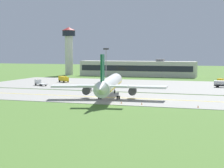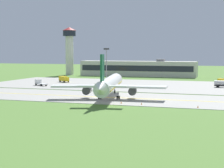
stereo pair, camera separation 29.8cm
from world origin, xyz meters
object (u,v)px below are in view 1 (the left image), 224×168
at_px(service_truck_catering, 223,82).
at_px(control_tower, 69,46).
at_px(apron_light_mast, 106,61).
at_px(service_truck_baggage, 223,84).
at_px(service_truck_fuel, 40,83).
at_px(airplane_lead, 110,84).
at_px(service_truck_pushback, 64,79).

bearing_deg(service_truck_catering, control_tower, 156.06).
bearing_deg(apron_light_mast, control_tower, 131.98).
bearing_deg(service_truck_baggage, service_truck_fuel, -168.67).
height_order(airplane_lead, service_truck_baggage, airplane_lead).
bearing_deg(service_truck_catering, service_truck_baggage, -88.45).
bearing_deg(service_truck_fuel, airplane_lead, -37.48).
bearing_deg(service_truck_catering, service_truck_pushback, -171.25).
height_order(airplane_lead, service_truck_catering, airplane_lead).
distance_m(airplane_lead, service_truck_pushback, 59.90).
height_order(airplane_lead, service_truck_pushback, airplane_lead).
height_order(control_tower, apron_light_mast, control_tower).
bearing_deg(service_truck_catering, airplane_lead, -116.64).
distance_m(airplane_lead, service_truck_catering, 64.09).
relative_size(service_truck_catering, apron_light_mast, 0.44).
height_order(service_truck_catering, apron_light_mast, apron_light_mast).
distance_m(service_truck_fuel, service_truck_pushback, 17.45).
bearing_deg(service_truck_pushback, service_truck_baggage, -3.22).
relative_size(service_truck_pushback, control_tower, 0.22).
xyz_separation_m(service_truck_baggage, service_truck_fuel, (-67.96, -13.62, -0.35)).
xyz_separation_m(service_truck_fuel, service_truck_catering, (67.58, 27.43, 0.00)).
bearing_deg(service_truck_catering, service_truck_fuel, -157.91).
xyz_separation_m(airplane_lead, apron_light_mast, (-20.16, 54.79, 5.19)).
height_order(service_truck_pushback, control_tower, control_tower).
height_order(service_truck_catering, control_tower, control_tower).
xyz_separation_m(service_truck_catering, service_truck_pushback, (-65.59, -10.09, 0.35)).
bearing_deg(service_truck_pushback, airplane_lead, -51.96).
bearing_deg(control_tower, apron_light_mast, -48.02).
xyz_separation_m(service_truck_fuel, service_truck_pushback, (2.00, 17.33, 0.35)).
xyz_separation_m(service_truck_fuel, apron_light_mast, (18.72, 24.99, 8.14)).
height_order(service_truck_catering, service_truck_pushback, service_truck_pushback).
distance_m(service_truck_baggage, service_truck_fuel, 69.31).
distance_m(airplane_lead, apron_light_mast, 58.61).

